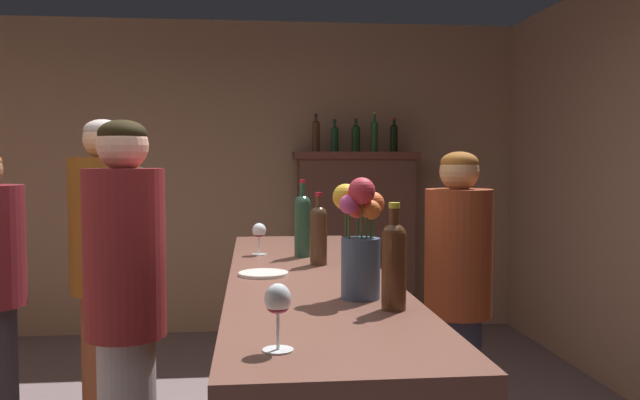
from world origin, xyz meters
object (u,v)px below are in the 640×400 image
object	(u,v)px
wine_bottle_riesling	(319,232)
wine_glass_front	(259,233)
display_bottle_right	(394,136)
patron_near_entrance	(106,274)
display_bottle_center	(356,137)
patron_in_grey	(116,261)
display_cabinet	(355,240)
cheese_plate	(263,274)
wine_glass_mid	(278,304)
display_bottle_left	(316,134)
wine_bottle_merlot	(303,223)
display_bottle_midright	(374,134)
display_bottle_midleft	(335,138)
patron_in_navy	(126,313)
flower_arrangement	(360,235)
wine_bottle_rose	(394,261)
bartender	(458,299)

from	to	relation	value
wine_bottle_riesling	wine_glass_front	distance (m)	0.40
display_bottle_right	patron_near_entrance	size ratio (longest dim) A/B	0.17
display_bottle_center	patron_in_grey	distance (m)	2.48
display_cabinet	cheese_plate	world-z (taller)	display_cabinet
wine_glass_mid	display_bottle_left	size ratio (longest dim) A/B	0.48
wine_bottle_merlot	patron_near_entrance	world-z (taller)	patron_near_entrance
display_bottle_midright	patron_in_grey	bearing A→B (deg)	-137.80
display_bottle_midleft	patron_in_navy	world-z (taller)	display_bottle_midleft
wine_glass_mid	patron_in_navy	xyz separation A→B (m)	(-0.53, 1.05, -0.25)
flower_arrangement	display_bottle_center	size ratio (longest dim) A/B	1.33
display_cabinet	wine_bottle_riesling	distance (m)	2.96
wine_bottle_riesling	patron_in_grey	bearing A→B (deg)	131.22
display_bottle_center	patron_near_entrance	distance (m)	2.86
display_cabinet	display_bottle_midleft	bearing A→B (deg)	-180.00
wine_bottle_merlot	display_bottle_left	xyz separation A→B (m)	(0.32, 2.63, 0.50)
wine_bottle_riesling	patron_near_entrance	bearing A→B (deg)	147.90
wine_bottle_rose	patron_near_entrance	distance (m)	1.86
wine_bottle_rose	cheese_plate	world-z (taller)	wine_bottle_rose
display_bottle_midleft	display_bottle_right	distance (m)	0.51
display_cabinet	display_bottle_midright	xyz separation A→B (m)	(0.16, 0.00, 0.90)
patron_near_entrance	wine_glass_front	bearing A→B (deg)	21.41
patron_near_entrance	display_bottle_right	bearing A→B (deg)	92.69
cheese_plate	flower_arrangement	bearing A→B (deg)	-56.53
display_bottle_midleft	display_bottle_midright	size ratio (longest dim) A/B	0.82
wine_glass_front	display_bottle_midright	bearing A→B (deg)	68.36
display_bottle_left	bartender	xyz separation A→B (m)	(0.41, -2.59, -0.87)
wine_glass_front	patron_in_navy	bearing A→B (deg)	-136.52
wine_glass_front	wine_glass_mid	xyz separation A→B (m)	(0.02, -1.54, 0.01)
cheese_plate	display_bottle_midright	size ratio (longest dim) A/B	0.55
display_bottle_left	patron_near_entrance	xyz separation A→B (m)	(-1.26, -2.25, -0.78)
cheese_plate	display_cabinet	bearing A→B (deg)	74.84
wine_glass_mid	display_bottle_center	size ratio (longest dim) A/B	0.54
cheese_plate	bartender	size ratio (longest dim) A/B	0.12
flower_arrangement	display_bottle_midleft	distance (m)	3.58
wine_glass_front	display_bottle_center	distance (m)	2.74
wine_glass_front	patron_in_navy	xyz separation A→B (m)	(-0.51, -0.48, -0.25)
wine_bottle_riesling	flower_arrangement	size ratio (longest dim) A/B	0.79
wine_bottle_rose	patron_in_navy	bearing A→B (deg)	142.45
wine_bottle_merlot	wine_glass_front	xyz separation A→B (m)	(-0.19, 0.08, -0.05)
display_bottle_midleft	patron_in_grey	world-z (taller)	display_bottle_midleft
wine_glass_mid	bartender	world-z (taller)	bartender
wine_bottle_riesling	bartender	world-z (taller)	bartender
display_bottle_midleft	patron_in_navy	bearing A→B (deg)	-111.25
display_bottle_midleft	bartender	size ratio (longest dim) A/B	0.18
display_bottle_midright	patron_in_navy	distance (m)	3.49
display_cabinet	display_bottle_center	world-z (taller)	display_bottle_center
wine_glass_mid	patron_near_entrance	bearing A→B (deg)	112.84
wine_glass_front	display_bottle_midleft	xyz separation A→B (m)	(0.67, 2.55, 0.53)
wine_bottle_rose	flower_arrangement	world-z (taller)	flower_arrangement
wine_bottle_rose	bartender	bearing A→B (deg)	63.82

